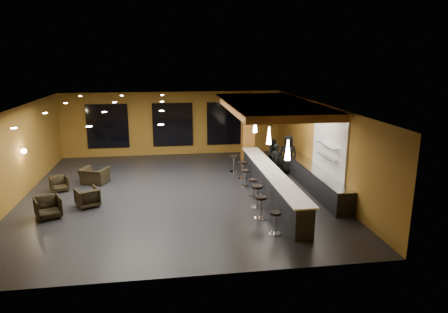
{
  "coord_description": "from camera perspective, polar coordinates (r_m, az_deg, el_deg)",
  "views": [
    {
      "loc": [
        -0.33,
        -15.53,
        5.41
      ],
      "look_at": [
        2.0,
        0.5,
        1.3
      ],
      "focal_mm": 32.0,
      "sensor_mm": 36.0,
      "label": 1
    }
  ],
  "objects": [
    {
      "name": "staff_a",
      "position": [
        18.45,
        7.52,
        -0.52
      ],
      "size": [
        0.56,
        0.38,
        1.5
      ],
      "primitive_type": "imported",
      "rotation": [
        0.0,
        0.0,
        0.04
      ],
      "color": "black",
      "rests_on": "floor"
    },
    {
      "name": "bar_stool_0",
      "position": [
        12.61,
        7.34,
        -8.98
      ],
      "size": [
        0.37,
        0.37,
        0.73
      ],
      "rotation": [
        0.0,
        0.0,
        0.31
      ],
      "color": "silver",
      "rests_on": "floor"
    },
    {
      "name": "pendant_0",
      "position": [
        13.5,
        9.1,
        0.95
      ],
      "size": [
        0.2,
        0.2,
        0.7
      ],
      "primitive_type": "cone",
      "color": "white",
      "rests_on": "wood_soffit"
    },
    {
      "name": "bar_stool_5",
      "position": [
        17.93,
        2.69,
        -1.64
      ],
      "size": [
        0.4,
        0.4,
        0.79
      ],
      "rotation": [
        0.0,
        0.0,
        0.12
      ],
      "color": "silver",
      "rests_on": "floor"
    },
    {
      "name": "staff_b",
      "position": [
        19.48,
        7.16,
        0.28
      ],
      "size": [
        0.74,
        0.58,
        1.5
      ],
      "primitive_type": "imported",
      "rotation": [
        0.0,
        0.0,
        -0.01
      ],
      "color": "black",
      "rests_on": "floor"
    },
    {
      "name": "bar_top",
      "position": [
        15.69,
        6.77,
        -2.09
      ],
      "size": [
        0.78,
        8.1,
        0.05
      ],
      "primitive_type": "cube",
      "color": "white",
      "rests_on": "bar_counter"
    },
    {
      "name": "window_center",
      "position": [
        22.29,
        -7.33,
        4.53
      ],
      "size": [
        2.2,
        0.06,
        2.4
      ],
      "primitive_type": "cube",
      "color": "black",
      "rests_on": "wall_back"
    },
    {
      "name": "staff_c",
      "position": [
        18.94,
        9.12,
        0.32
      ],
      "size": [
        1.05,
        0.9,
        1.83
      ],
      "primitive_type": "imported",
      "rotation": [
        0.0,
        0.0,
        -0.43
      ],
      "color": "black",
      "rests_on": "floor"
    },
    {
      "name": "bar_stool_2",
      "position": [
        14.58,
        4.72,
        -5.3
      ],
      "size": [
        0.43,
        0.43,
        0.86
      ],
      "rotation": [
        0.0,
        0.0,
        0.43
      ],
      "color": "silver",
      "rests_on": "floor"
    },
    {
      "name": "pendant_2",
      "position": [
        18.24,
        4.47,
        4.53
      ],
      "size": [
        0.2,
        0.2,
        0.7
      ],
      "primitive_type": "cone",
      "color": "white",
      "rests_on": "wood_soffit"
    },
    {
      "name": "wall_shelf_lower",
      "position": [
        16.06,
        14.52,
        0.04
      ],
      "size": [
        0.3,
        1.5,
        0.03
      ],
      "primitive_type": "cube",
      "color": "silver",
      "rests_on": "wall_right"
    },
    {
      "name": "armchair_c",
      "position": [
        17.71,
        -22.48,
        -3.61
      ],
      "size": [
        0.88,
        0.89,
        0.62
      ],
      "primitive_type": "imported",
      "rotation": [
        0.0,
        0.0,
        0.41
      ],
      "color": "black",
      "rests_on": "floor"
    },
    {
      "name": "column",
      "position": [
        19.88,
        3.43,
        3.6
      ],
      "size": [
        0.6,
        0.6,
        3.5
      ],
      "primitive_type": "cube",
      "color": "brown",
      "rests_on": "floor"
    },
    {
      "name": "pendant_1",
      "position": [
        15.85,
        6.44,
        3.01
      ],
      "size": [
        0.2,
        0.2,
        0.7
      ],
      "primitive_type": "cone",
      "color": "white",
      "rests_on": "wood_soffit"
    },
    {
      "name": "wall_sconce",
      "position": [
        17.35,
        -26.72,
        0.68
      ],
      "size": [
        0.22,
        0.22,
        0.22
      ],
      "primitive_type": "sphere",
      "color": "#FFE5B2",
      "rests_on": "wall_left"
    },
    {
      "name": "wall_back",
      "position": [
        22.39,
        -7.34,
        4.71
      ],
      "size": [
        12.0,
        0.1,
        3.5
      ],
      "primitive_type": "cube",
      "color": "olive",
      "rests_on": "floor"
    },
    {
      "name": "armchair_b",
      "position": [
        15.55,
        -18.94,
        -5.54
      ],
      "size": [
        1.03,
        1.04,
        0.71
      ],
      "primitive_type": "imported",
      "rotation": [
        0.0,
        0.0,
        3.62
      ],
      "color": "black",
      "rests_on": "floor"
    },
    {
      "name": "wood_soffit",
      "position": [
        17.21,
        6.41,
        7.31
      ],
      "size": [
        3.6,
        8.0,
        0.28
      ],
      "primitive_type": "cube",
      "color": "#9C652D",
      "rests_on": "ceiling"
    },
    {
      "name": "armchair_d",
      "position": [
        18.21,
        -18.03,
        -2.63
      ],
      "size": [
        1.33,
        1.26,
        0.7
      ],
      "primitive_type": "imported",
      "rotation": [
        0.0,
        0.0,
        2.78
      ],
      "color": "black",
      "rests_on": "floor"
    },
    {
      "name": "bar_stool_4",
      "position": [
        16.87,
        3.02,
        -2.8
      ],
      "size": [
        0.37,
        0.37,
        0.74
      ],
      "rotation": [
        0.0,
        0.0,
        0.01
      ],
      "color": "silver",
      "rests_on": "floor"
    },
    {
      "name": "ceiling",
      "position": [
        15.65,
        -7.06,
        7.3
      ],
      "size": [
        12.0,
        13.0,
        0.1
      ],
      "primitive_type": "cube",
      "color": "black"
    },
    {
      "name": "bar_counter",
      "position": [
        15.85,
        6.71,
        -3.91
      ],
      "size": [
        0.6,
        8.0,
        1.0
      ],
      "primitive_type": "cube",
      "color": "black",
      "rests_on": "floor"
    },
    {
      "name": "window_left",
      "position": [
        22.51,
        -16.29,
        4.17
      ],
      "size": [
        2.2,
        0.06,
        2.4
      ],
      "primitive_type": "cube",
      "color": "black",
      "rests_on": "wall_back"
    },
    {
      "name": "wall_left",
      "position": [
        16.95,
        -27.75,
        0.1
      ],
      "size": [
        0.1,
        13.0,
        3.5
      ],
      "primitive_type": "cube",
      "color": "olive",
      "rests_on": "floor"
    },
    {
      "name": "floor",
      "position": [
        16.47,
        -6.68,
        -5.23
      ],
      "size": [
        12.0,
        13.0,
        0.1
      ],
      "primitive_type": "cube",
      "color": "black",
      "rests_on": "ground"
    },
    {
      "name": "prep_top",
      "position": [
        16.8,
        12.92,
        -1.76
      ],
      "size": [
        0.72,
        6.0,
        0.03
      ],
      "primitive_type": "cube",
      "color": "silver",
      "rests_on": "prep_counter"
    },
    {
      "name": "wall_front",
      "position": [
        9.71,
        -5.77,
        -7.99
      ],
      "size": [
        12.0,
        0.1,
        3.5
      ],
      "primitive_type": "cube",
      "color": "olive",
      "rests_on": "floor"
    },
    {
      "name": "wall_shelf_upper",
      "position": [
        15.95,
        14.62,
        1.61
      ],
      "size": [
        0.3,
        1.5,
        0.03
      ],
      "primitive_type": "cube",
      "color": "silver",
      "rests_on": "wall_right"
    },
    {
      "name": "prep_counter",
      "position": [
        16.93,
        12.84,
        -3.24
      ],
      "size": [
        0.7,
        6.0,
        0.86
      ],
      "primitive_type": "cube",
      "color": "black",
      "rests_on": "floor"
    },
    {
      "name": "tile_backsplash",
      "position": [
        16.2,
        14.79,
        1.6
      ],
      "size": [
        0.06,
        3.2,
        2.4
      ],
      "primitive_type": "cube",
      "color": "white",
      "rests_on": "wall_right"
    },
    {
      "name": "bar_stool_3",
      "position": [
        15.66,
        4.17,
        -4.17
      ],
      "size": [
        0.38,
        0.38,
        0.74
      ],
      "rotation": [
        0.0,
        0.0,
        -0.4
      ],
      "color": "silver",
      "rests_on": "floor"
    },
    {
      "name": "wall_right",
      "position": [
        17.19,
        13.74,
        1.53
      ],
      "size": [
        0.1,
        13.0,
        3.5
      ],
      "primitive_type": "cube",
      "color": "olive",
      "rests_on": "floor"
    },
    {
      "name": "armchair_a",
      "position": [
        14.99,
        -23.84,
        -6.67
      ],
      "size": [
        1.07,
        1.08,
        0.75
      ],
      "primitive_type": "imported",
      "rotation": [
        0.0,
        0.0,
        0.43
      ],
      "color": "black",
      "rests_on": "floor"
    },
    {
      "name": "bar_stool_6",
      "position": [
        18.94,
        1.43,
        -0.72
      ],
      "size": [
        0.41,
        0.41,
        0.82
      ],
      "rotation": [
        0.0,
        0.0,
        0.23
      ],
      "color": "silver",
      "rests_on": "floor"
    },
    {
      "name": "window_right",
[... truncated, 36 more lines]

